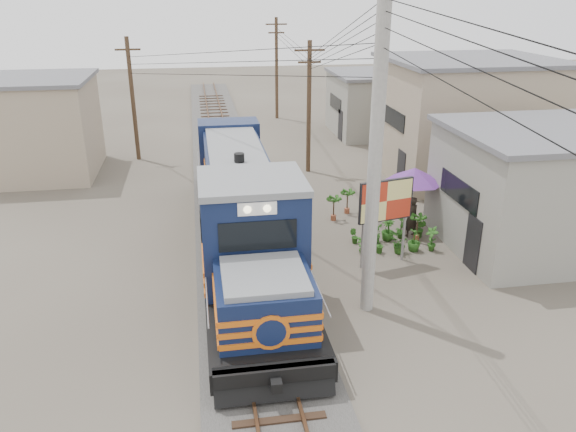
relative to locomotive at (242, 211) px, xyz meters
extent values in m
plane|color=#473F35|center=(0.00, -3.95, -1.82)|extent=(120.00, 120.00, 0.00)
cube|color=#595651|center=(0.00, 6.05, -1.74)|extent=(3.60, 70.00, 0.16)
cube|color=#51331E|center=(-0.54, 6.05, -1.56)|extent=(0.08, 70.00, 0.12)
cube|color=#51331E|center=(0.54, 6.05, -1.56)|extent=(0.08, 70.00, 0.12)
cube|color=black|center=(0.00, 0.05, -1.02)|extent=(3.09, 17.05, 0.59)
cube|color=black|center=(0.00, -5.27, -1.34)|extent=(2.34, 3.41, 0.69)
cube|color=black|center=(0.00, 5.38, -1.34)|extent=(2.34, 3.41, 0.69)
cube|color=#101A3B|center=(0.00, -6.55, -0.12)|extent=(2.53, 2.56, 1.60)
cube|color=#101A3B|center=(0.00, -3.89, 0.73)|extent=(3.03, 2.77, 3.30)
cube|color=slate|center=(0.00, -3.89, 2.44)|extent=(3.09, 2.91, 0.19)
cube|color=black|center=(0.00, -5.28, 1.32)|extent=(2.16, 0.06, 0.85)
cube|color=white|center=(0.00, -5.29, 2.12)|extent=(1.07, 0.06, 0.37)
cube|color=#101A3B|center=(0.00, 2.72, 0.31)|extent=(2.41, 10.44, 2.45)
cube|color=slate|center=(0.00, 2.72, 1.59)|extent=(2.16, 10.44, 0.19)
cube|color=#D45F13|center=(0.00, 0.05, -0.44)|extent=(3.13, 17.05, 0.15)
cube|color=#D45F13|center=(0.00, 0.05, -0.12)|extent=(3.13, 17.05, 0.15)
cube|color=#D45F13|center=(0.00, 0.05, 0.20)|extent=(3.13, 17.05, 0.15)
cylinder|color=#9E9B93|center=(3.50, -4.45, 3.18)|extent=(0.40, 0.40, 10.00)
cylinder|color=#4C3826|center=(4.50, 10.05, 1.68)|extent=(0.24, 0.24, 7.00)
cube|color=#4C3826|center=(4.50, 10.05, 4.68)|extent=(1.60, 0.10, 0.10)
cube|color=#4C3826|center=(4.50, 10.05, 4.08)|extent=(1.20, 0.10, 0.10)
cylinder|color=#4C3826|center=(4.80, 24.05, 1.93)|extent=(0.24, 0.24, 7.50)
cube|color=#4C3826|center=(4.80, 24.05, 5.18)|extent=(1.60, 0.10, 0.10)
cube|color=#4C3826|center=(4.80, 24.05, 4.58)|extent=(1.20, 0.10, 0.10)
cylinder|color=#4C3826|center=(-5.00, 14.05, 1.68)|extent=(0.24, 0.24, 7.00)
cube|color=#4C3826|center=(-5.00, 14.05, 4.68)|extent=(1.60, 0.10, 0.10)
cube|color=#4C3826|center=(-5.00, 14.05, 4.08)|extent=(1.20, 0.10, 0.10)
cube|color=gray|center=(11.50, -0.95, 0.43)|extent=(7.00, 6.00, 4.50)
cube|color=slate|center=(11.50, -0.95, 2.78)|extent=(7.35, 6.30, 0.20)
cube|color=black|center=(7.98, -0.95, 0.65)|extent=(0.05, 3.00, 0.90)
cube|color=gray|center=(12.50, 8.05, 1.18)|extent=(8.00, 7.00, 6.00)
cube|color=slate|center=(12.50, 8.05, 4.28)|extent=(8.40, 7.35, 0.20)
cube|color=black|center=(8.48, 8.05, 1.48)|extent=(0.05, 3.50, 0.90)
cube|color=gray|center=(11.00, 18.05, 0.18)|extent=(6.00, 6.00, 4.00)
cube|color=slate|center=(11.00, 18.05, 2.28)|extent=(6.30, 6.30, 0.20)
cube|color=black|center=(7.98, 18.05, 0.38)|extent=(0.05, 3.00, 0.90)
cube|color=gray|center=(-10.00, 12.05, 0.68)|extent=(6.00, 6.00, 5.00)
cube|color=slate|center=(-10.00, 12.05, 3.28)|extent=(6.30, 6.30, 0.20)
cylinder|color=#99999E|center=(4.13, -1.73, -0.63)|extent=(0.10, 0.10, 2.39)
cylinder|color=#99999E|center=(5.81, -1.35, -0.63)|extent=(0.10, 0.10, 2.39)
cube|color=black|center=(4.97, -1.54, 0.67)|extent=(2.08, 0.58, 1.53)
cube|color=red|center=(4.97, -1.57, 0.67)|extent=(1.98, 0.52, 1.44)
cylinder|color=black|center=(7.23, 1.55, -1.77)|extent=(0.48, 0.48, 0.10)
cylinder|color=#99999E|center=(7.23, 1.55, -0.63)|extent=(0.05, 0.05, 2.39)
cone|color=#5D2A7F|center=(7.23, 1.55, 0.51)|extent=(3.13, 3.13, 0.60)
imported|color=black|center=(6.89, 0.68, -0.98)|extent=(0.71, 0.57, 1.70)
imported|color=#224F16|center=(4.45, -0.63, -1.46)|extent=(0.46, 0.44, 0.73)
imported|color=#224F16|center=(5.14, -0.68, -1.48)|extent=(0.44, 0.47, 0.68)
imported|color=#224F16|center=(5.86, -0.79, -1.45)|extent=(0.88, 0.84, 0.75)
imported|color=#224F16|center=(6.53, -0.68, -1.37)|extent=(0.54, 0.54, 0.90)
imported|color=#224F16|center=(7.20, -0.77, -1.33)|extent=(0.55, 0.62, 0.99)
imported|color=#224F16|center=(4.44, 0.37, -1.52)|extent=(0.42, 0.38, 0.61)
imported|color=#224F16|center=(5.26, 0.31, -1.46)|extent=(0.77, 0.82, 0.72)
imported|color=#224F16|center=(5.85, 0.44, -1.36)|extent=(0.72, 0.72, 0.92)
imported|color=#224F16|center=(6.43, 0.53, -1.30)|extent=(0.60, 0.67, 1.06)
imported|color=#224F16|center=(7.23, 0.45, -1.42)|extent=(0.56, 0.55, 0.80)
camera|label=1|loc=(-1.47, -19.28, 7.59)|focal=35.00mm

